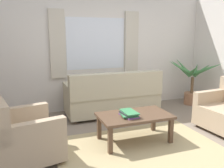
{
  "coord_description": "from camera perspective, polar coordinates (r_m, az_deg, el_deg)",
  "views": [
    {
      "loc": [
        -1.48,
        -2.83,
        1.63
      ],
      "look_at": [
        -0.18,
        0.7,
        0.86
      ],
      "focal_mm": 38.07,
      "sensor_mm": 36.0,
      "label": 1
    }
  ],
  "objects": [
    {
      "name": "wall_back",
      "position": [
        5.31,
        -4.02,
        8.05
      ],
      "size": [
        5.32,
        0.12,
        2.6
      ],
      "primitive_type": "cube",
      "color": "silver",
      "rests_on": "ground_plane"
    },
    {
      "name": "area_rug",
      "position": [
        3.58,
        6.86,
        -15.4
      ],
      "size": [
        2.38,
        1.67,
        0.01
      ],
      "primitive_type": "cube",
      "color": "tan",
      "rests_on": "ground_plane"
    },
    {
      "name": "coffee_table",
      "position": [
        3.7,
        5.41,
        -8.12
      ],
      "size": [
        1.1,
        0.64,
        0.44
      ],
      "color": "brown",
      "rests_on": "ground_plane"
    },
    {
      "name": "ground_plane",
      "position": [
        3.59,
        6.86,
        -15.49
      ],
      "size": [
        6.24,
        6.24,
        0.0
      ],
      "primitive_type": "plane",
      "color": "gray"
    },
    {
      "name": "book_stack_on_table",
      "position": [
        3.59,
        4.1,
        -7.13
      ],
      "size": [
        0.27,
        0.33,
        0.08
      ],
      "color": "#7F478C",
      "rests_on": "coffee_table"
    },
    {
      "name": "potted_plant",
      "position": [
        5.91,
        18.69,
        0.67
      ],
      "size": [
        1.14,
        1.17,
        1.1
      ],
      "color": "#9E6B4C",
      "rests_on": "ground_plane"
    },
    {
      "name": "couch",
      "position": [
        4.92,
        0.25,
        -3.24
      ],
      "size": [
        1.9,
        0.82,
        0.92
      ],
      "rotation": [
        0.0,
        0.0,
        3.14
      ],
      "color": "#BCB293",
      "rests_on": "ground_plane"
    },
    {
      "name": "armchair_left",
      "position": [
        3.36,
        -20.93,
        -11.49
      ],
      "size": [
        0.98,
        1.0,
        0.88
      ],
      "rotation": [
        0.0,
        0.0,
        1.79
      ],
      "color": "tan",
      "rests_on": "ground_plane"
    },
    {
      "name": "window_with_curtains",
      "position": [
        5.22,
        -3.78,
        9.64
      ],
      "size": [
        1.98,
        0.07,
        1.4
      ],
      "color": "white"
    }
  ]
}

